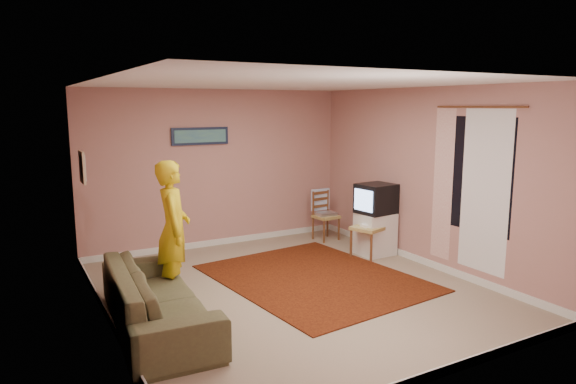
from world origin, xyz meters
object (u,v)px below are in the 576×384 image
chair_a (326,211)px  person (173,229)px  tv_cabinet (375,234)px  chair_b (368,221)px  sofa (157,298)px  crt_tv (376,199)px

chair_a → person: bearing=-162.3°
tv_cabinet → chair_a: (-0.19, 1.12, 0.19)m
person → chair_a: bearing=-50.3°
tv_cabinet → chair_a: 1.15m
tv_cabinet → chair_b: (-0.22, -0.09, 0.25)m
chair_b → sofa: size_ratio=0.24×
tv_cabinet → chair_b: bearing=-158.5°
crt_tv → chair_a: size_ratio=1.28×
crt_tv → chair_b: (-0.21, -0.08, -0.31)m
tv_cabinet → person: person is taller
tv_cabinet → sofa: (-3.75, -1.03, -0.00)m
chair_b → sofa: bearing=-93.3°
crt_tv → chair_a: 1.20m
chair_b → person: bearing=-105.9°
sofa → crt_tv: bearing=-70.5°
sofa → chair_b: bearing=-70.9°
chair_a → chair_b: size_ratio=0.86×
tv_cabinet → chair_a: size_ratio=1.44×
tv_cabinet → sofa: bearing=-164.6°
chair_b → tv_cabinet: bearing=93.2°
chair_a → chair_b: 1.21m
tv_cabinet → person: 3.36m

